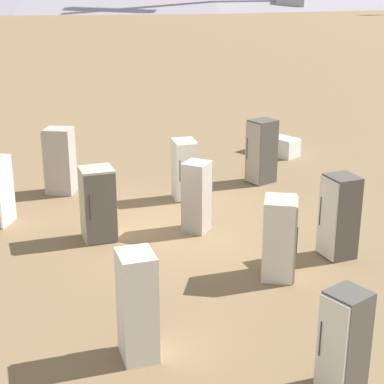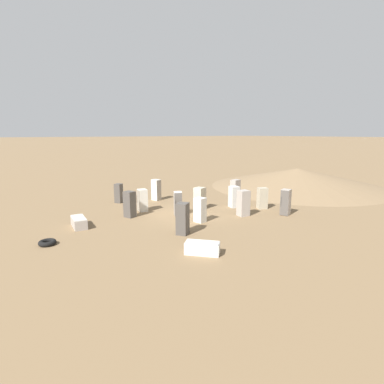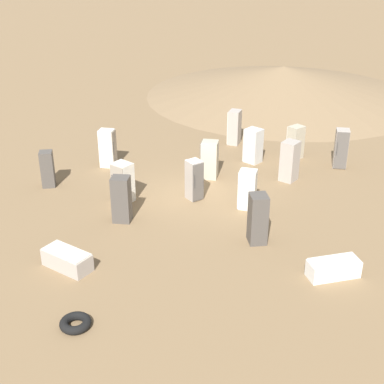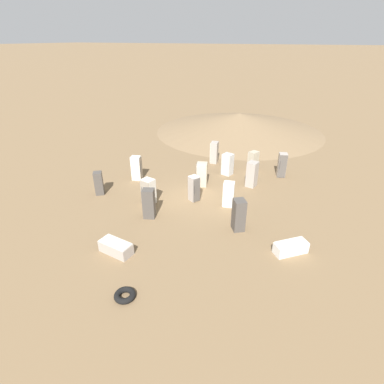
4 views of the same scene
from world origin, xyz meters
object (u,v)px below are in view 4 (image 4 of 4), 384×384
Objects in this scene: discarded_fridge_0 at (116,247)px; discarded_fridge_9 at (282,165)px; discarded_fridge_3 at (148,191)px; discarded_fridge_8 at (137,168)px; discarded_fridge_14 at (149,203)px; discarded_fridge_11 at (194,189)px; discarded_fridge_13 at (227,164)px; discarded_fridge_4 at (214,152)px; discarded_fridge_6 at (202,174)px; discarded_fridge_10 at (253,161)px; discarded_fridge_7 at (291,247)px; discarded_fridge_5 at (252,174)px; scrap_tire at (125,295)px; discarded_fridge_1 at (239,215)px; discarded_fridge_2 at (229,194)px; discarded_fridge_12 at (99,183)px.

discarded_fridge_9 reaches higher than discarded_fridge_0.
discarded_fridge_8 is (-2.73, -2.81, 0.08)m from discarded_fridge_3.
discarded_fridge_14 reaches higher than discarded_fridge_0.
discarded_fridge_11 reaches higher than discarded_fridge_13.
discarded_fridge_4 is 1.06× the size of discarded_fridge_6.
discarded_fridge_6 is 1.00× the size of discarded_fridge_11.
discarded_fridge_14 is at bearing -179.02° from discarded_fridge_10.
discarded_fridge_4 is 12.68m from discarded_fridge_7.
discarded_fridge_7 is at bearing -51.40° from discarded_fridge_5.
discarded_fridge_11 is at bearing 35.97° from discarded_fridge_9.
scrap_tire is at bearing -164.75° from discarded_fridge_13.
discarded_fridge_7 is 9.54m from discarded_fridge_9.
discarded_fridge_13 is at bearing 78.38° from discarded_fridge_1.
discarded_fridge_11 is at bearing -173.77° from scrap_tire.
discarded_fridge_9 is 4.17m from discarded_fridge_13.
discarded_fridge_2 is at bearing 85.55° from discarded_fridge_1.
discarded_fridge_2 is (-2.29, -1.39, -0.11)m from discarded_fridge_1.
discarded_fridge_2 is 1.82× the size of scrap_tire.
discarded_fridge_13 is 8.28m from discarded_fridge_14.
discarded_fridge_14 is (8.01, -2.11, 0.07)m from discarded_fridge_13.
discarded_fridge_12 is (8.34, -10.78, -0.13)m from discarded_fridge_9.
discarded_fridge_5 is (-3.48, 0.57, 0.10)m from discarded_fridge_2.
discarded_fridge_1 is at bearing -41.03° from discarded_fridge_0.
discarded_fridge_11 is (-2.89, -6.72, 0.55)m from discarded_fridge_7.
discarded_fridge_9 is 13.63m from discarded_fridge_12.
discarded_fridge_4 reaches higher than discarded_fridge_12.
discarded_fridge_3 is 0.98× the size of discarded_fridge_6.
discarded_fridge_9 is 2.09× the size of scrap_tire.
discarded_fridge_7 is (1.29, 9.22, -0.54)m from discarded_fridge_3.
discarded_fridge_4 is 2.70m from discarded_fridge_13.
discarded_fridge_14 is at bearing 150.44° from discarded_fridge_6.
discarded_fridge_3 is 0.89× the size of discarded_fridge_9.
discarded_fridge_5 is 1.08× the size of discarded_fridge_6.
discarded_fridge_7 is at bearing 136.25° from scrap_tire.
discarded_fridge_6 is 2.35m from discarded_fridge_11.
discarded_fridge_1 is 7.64m from discarded_fridge_13.
discarded_fridge_3 reaches higher than discarded_fridge_12.
discarded_fridge_5 is at bearing 62.41° from discarded_fridge_1.
discarded_fridge_1 is 1.11× the size of discarded_fridge_3.
discarded_fridge_14 is (5.35, -1.07, 0.06)m from discarded_fridge_6.
discarded_fridge_10 reaches higher than discarded_fridge_7.
discarded_fridge_8 is at bearing -33.56° from discarded_fridge_3.
discarded_fridge_1 reaches higher than discarded_fridge_0.
discarded_fridge_2 is 0.98× the size of discarded_fridge_7.
discarded_fridge_11 is 6.59m from discarded_fridge_12.
discarded_fridge_3 is 1.02× the size of discarded_fridge_10.
discarded_fridge_13 is at bearing 6.85° from discarded_fridge_2.
discarded_fridge_9 is (-9.25, -2.23, 0.64)m from discarded_fridge_7.
discarded_fridge_11 is at bearing 23.70° from discarded_fridge_7.
discarded_fridge_6 is at bearing -0.79° from discarded_fridge_12.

